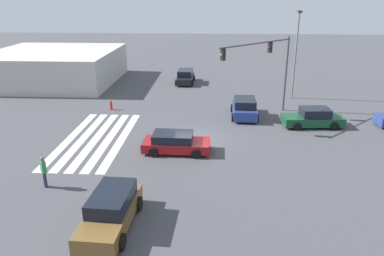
# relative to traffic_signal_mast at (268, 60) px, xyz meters

# --- Properties ---
(ground_plane) EXTENTS (145.69, 145.69, 0.00)m
(ground_plane) POSITION_rel_traffic_signal_mast_xyz_m (5.93, -5.93, -4.82)
(ground_plane) COLOR #47474C
(crosswalk_markings) EXTENTS (11.24, 4.40, 0.01)m
(crosswalk_markings) POSITION_rel_traffic_signal_mast_xyz_m (5.93, -12.97, -4.82)
(crosswalk_markings) COLOR silver
(crosswalk_markings) RESTS_ON ground_plane
(traffic_signal_mast) EXTENTS (6.13, 6.13, 6.58)m
(traffic_signal_mast) POSITION_rel_traffic_signal_mast_xyz_m (0.00, 0.00, 0.00)
(traffic_signal_mast) COLOR #47474C
(traffic_signal_mast) RESTS_ON ground_plane
(car_0) EXTENTS (4.32, 2.27, 1.65)m
(car_0) POSITION_rel_traffic_signal_mast_xyz_m (0.23, -1.77, -4.03)
(car_0) COLOR navy
(car_0) RESTS_ON ground_plane
(car_2) EXTENTS (2.30, 4.50, 1.31)m
(car_2) POSITION_rel_traffic_signal_mast_xyz_m (7.94, -6.94, -4.18)
(car_2) COLOR maroon
(car_2) RESTS_ON ground_plane
(car_3) EXTENTS (2.38, 4.81, 1.49)m
(car_3) POSITION_rel_traffic_signal_mast_xyz_m (2.33, 3.49, -4.14)
(car_3) COLOR #144728
(car_3) RESTS_ON ground_plane
(car_4) EXTENTS (4.55, 2.14, 1.53)m
(car_4) POSITION_rel_traffic_signal_mast_xyz_m (-12.11, -7.72, -4.09)
(car_4) COLOR black
(car_4) RESTS_ON ground_plane
(car_5) EXTENTS (4.91, 2.28, 1.61)m
(car_5) POSITION_rel_traffic_signal_mast_xyz_m (16.50, -9.04, -4.05)
(car_5) COLOR brown
(car_5) RESTS_ON ground_plane
(corner_building) EXTENTS (13.98, 13.98, 3.66)m
(corner_building) POSITION_rel_traffic_signal_mast_xyz_m (-11.94, -23.08, -3.00)
(corner_building) COLOR #BCB7B2
(corner_building) RESTS_ON ground_plane
(pedestrian) EXTENTS (0.41, 0.41, 1.81)m
(pedestrian) POSITION_rel_traffic_signal_mast_xyz_m (13.16, -13.59, -3.80)
(pedestrian) COLOR #232842
(pedestrian) RESTS_ON ground_plane
(street_light_pole_a) EXTENTS (0.80, 0.36, 8.45)m
(street_light_pole_a) POSITION_rel_traffic_signal_mast_xyz_m (-6.14, 3.49, 0.21)
(street_light_pole_a) COLOR slate
(street_light_pole_a) RESTS_ON ground_plane
(fire_hydrant) EXTENTS (0.22, 0.22, 0.86)m
(fire_hydrant) POSITION_rel_traffic_signal_mast_xyz_m (-1.17, -13.68, -4.40)
(fire_hydrant) COLOR red
(fire_hydrant) RESTS_ON ground_plane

